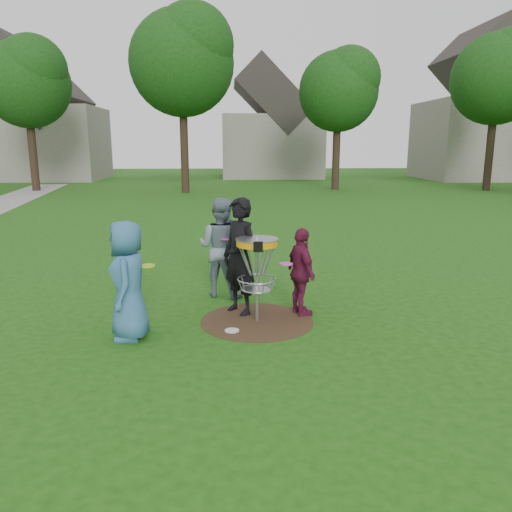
{
  "coord_description": "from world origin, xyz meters",
  "views": [
    {
      "loc": [
        -0.39,
        -7.51,
        2.77
      ],
      "look_at": [
        0.0,
        0.3,
        1.0
      ],
      "focal_mm": 35.0,
      "sensor_mm": 36.0,
      "label": 1
    }
  ],
  "objects_px": {
    "player_blue": "(128,281)",
    "player_black": "(240,257)",
    "player_grey": "(221,247)",
    "disc_golf_basket": "(257,259)",
    "player_maroon": "(301,272)"
  },
  "relations": [
    {
      "from": "player_blue",
      "to": "player_black",
      "type": "relative_size",
      "value": 0.9
    },
    {
      "from": "player_black",
      "to": "player_blue",
      "type": "bearing_deg",
      "value": -97.5
    },
    {
      "from": "player_grey",
      "to": "disc_golf_basket",
      "type": "height_order",
      "value": "player_grey"
    },
    {
      "from": "player_black",
      "to": "disc_golf_basket",
      "type": "relative_size",
      "value": 1.4
    },
    {
      "from": "player_blue",
      "to": "player_grey",
      "type": "height_order",
      "value": "player_grey"
    },
    {
      "from": "player_maroon",
      "to": "disc_golf_basket",
      "type": "bearing_deg",
      "value": 93.63
    },
    {
      "from": "player_grey",
      "to": "player_black",
      "type": "bearing_deg",
      "value": 130.64
    },
    {
      "from": "player_maroon",
      "to": "player_grey",
      "type": "bearing_deg",
      "value": 30.95
    },
    {
      "from": "disc_golf_basket",
      "to": "player_grey",
      "type": "bearing_deg",
      "value": 112.11
    },
    {
      "from": "player_maroon",
      "to": "player_blue",
      "type": "bearing_deg",
      "value": 90.74
    },
    {
      "from": "player_blue",
      "to": "disc_golf_basket",
      "type": "xyz_separation_m",
      "value": [
        1.87,
        0.6,
        0.16
      ]
    },
    {
      "from": "disc_golf_basket",
      "to": "player_blue",
      "type": "bearing_deg",
      "value": -162.22
    },
    {
      "from": "player_black",
      "to": "player_maroon",
      "type": "relative_size",
      "value": 1.33
    },
    {
      "from": "player_black",
      "to": "player_grey",
      "type": "height_order",
      "value": "player_black"
    },
    {
      "from": "player_black",
      "to": "player_maroon",
      "type": "distance_m",
      "value": 1.04
    }
  ]
}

